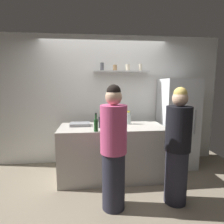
# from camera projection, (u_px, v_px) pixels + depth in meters

# --- Properties ---
(ground_plane) EXTENTS (5.28, 5.28, 0.00)m
(ground_plane) POSITION_uv_depth(u_px,v_px,m) (110.00, 191.00, 2.94)
(ground_plane) COLOR gray
(back_wall_assembly) EXTENTS (4.80, 0.32, 2.60)m
(back_wall_assembly) POSITION_uv_depth(u_px,v_px,m) (104.00, 100.00, 3.97)
(back_wall_assembly) COLOR white
(back_wall_assembly) RESTS_ON ground
(refrigerator) EXTENTS (0.65, 0.68, 1.74)m
(refrigerator) POSITION_uv_depth(u_px,v_px,m) (177.00, 123.00, 3.79)
(refrigerator) COLOR silver
(refrigerator) RESTS_ON ground
(counter) EXTENTS (1.79, 0.76, 0.92)m
(counter) POSITION_uv_depth(u_px,v_px,m) (112.00, 152.00, 3.34)
(counter) COLOR #B7B2A8
(counter) RESTS_ON ground
(baking_pan) EXTENTS (0.34, 0.24, 0.05)m
(baking_pan) POSITION_uv_depth(u_px,v_px,m) (80.00, 124.00, 3.32)
(baking_pan) COLOR gray
(baking_pan) RESTS_ON counter
(utensil_holder) EXTENTS (0.10, 0.10, 0.21)m
(utensil_holder) POSITION_uv_depth(u_px,v_px,m) (113.00, 120.00, 3.57)
(utensil_holder) COLOR #B2B2B7
(utensil_holder) RESTS_ON counter
(wine_bottle_green_glass) EXTENTS (0.06, 0.06, 0.29)m
(wine_bottle_green_glass) POSITION_uv_depth(u_px,v_px,m) (96.00, 125.00, 2.91)
(wine_bottle_green_glass) COLOR #19471E
(wine_bottle_green_glass) RESTS_ON counter
(wine_bottle_dark_glass) EXTENTS (0.08, 0.08, 0.27)m
(wine_bottle_dark_glass) POSITION_uv_depth(u_px,v_px,m) (101.00, 122.00, 3.15)
(wine_bottle_dark_glass) COLOR black
(wine_bottle_dark_glass) RESTS_ON counter
(water_bottle_plastic) EXTENTS (0.09, 0.09, 0.23)m
(water_bottle_plastic) POSITION_uv_depth(u_px,v_px,m) (128.00, 119.00, 3.45)
(water_bottle_plastic) COLOR silver
(water_bottle_plastic) RESTS_ON counter
(person_pink_top) EXTENTS (0.34, 0.34, 1.64)m
(person_pink_top) POSITION_uv_depth(u_px,v_px,m) (114.00, 150.00, 2.44)
(person_pink_top) COLOR #262633
(person_pink_top) RESTS_ON ground
(person_blonde) EXTENTS (0.34, 0.34, 1.61)m
(person_blonde) POSITION_uv_depth(u_px,v_px,m) (177.00, 148.00, 2.56)
(person_blonde) COLOR #262633
(person_blonde) RESTS_ON ground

